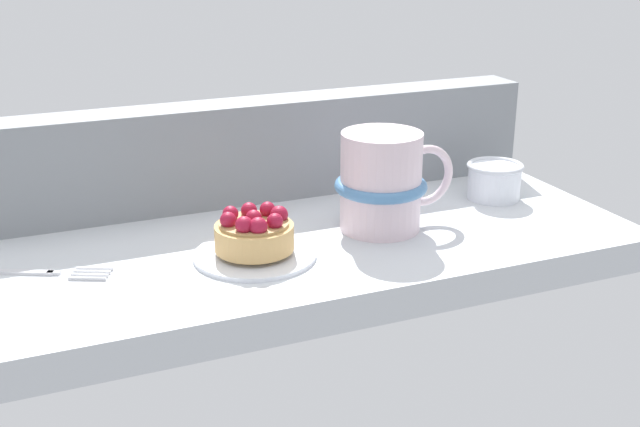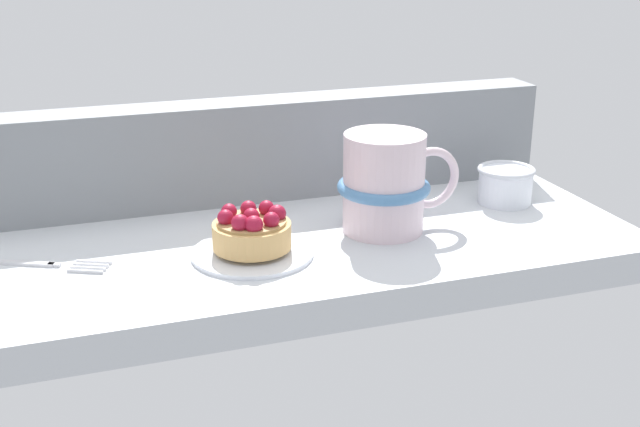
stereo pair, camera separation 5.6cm
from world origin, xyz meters
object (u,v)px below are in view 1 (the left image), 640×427
at_px(dessert_plate, 255,253).
at_px(sugar_bowl, 494,180).
at_px(dessert_fork, 17,271).
at_px(coffee_mug, 383,182).
at_px(raspberry_tart, 254,232).

distance_m(dessert_plate, sugar_bowl, 0.32).
relative_size(dessert_plate, sugar_bowl, 1.82).
xyz_separation_m(dessert_plate, dessert_fork, (-0.22, 0.05, -0.00)).
bearing_deg(dessert_fork, coffee_mug, -4.15).
xyz_separation_m(dessert_fork, sugar_bowl, (0.53, 0.01, 0.02)).
xyz_separation_m(raspberry_tart, coffee_mug, (0.15, 0.02, 0.03)).
distance_m(dessert_plate, dessert_fork, 0.22).
relative_size(raspberry_tart, coffee_mug, 0.57).
height_order(raspberry_tart, coffee_mug, coffee_mug).
bearing_deg(raspberry_tart, dessert_plate, 109.28).
bearing_deg(dessert_fork, dessert_plate, -12.67).
bearing_deg(raspberry_tart, dessert_fork, 167.25).
relative_size(dessert_plate, raspberry_tart, 1.57).
relative_size(dessert_plate, dessert_fork, 0.72).
distance_m(raspberry_tart, coffee_mug, 0.15).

